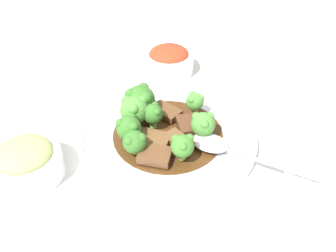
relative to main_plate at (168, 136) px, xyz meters
name	(u,v)px	position (x,y,z in m)	size (l,w,h in m)	color
ground_plane	(168,140)	(0.00, 0.00, -0.01)	(4.00, 4.00, 0.00)	silver
main_plate	(168,136)	(0.00, 0.00, 0.00)	(0.32, 0.32, 0.02)	white
beef_strip_0	(189,125)	(0.04, -0.01, 0.02)	(0.05, 0.06, 0.01)	#56331E
beef_strip_1	(179,141)	(0.00, -0.03, 0.02)	(0.04, 0.06, 0.01)	brown
beef_strip_2	(153,139)	(-0.03, -0.01, 0.02)	(0.06, 0.07, 0.01)	brown
beef_strip_3	(155,155)	(-0.05, -0.05, 0.02)	(0.07, 0.06, 0.02)	brown
beef_strip_4	(166,111)	(0.02, 0.05, 0.01)	(0.05, 0.06, 0.01)	brown
broccoli_floret_0	(134,109)	(-0.04, 0.05, 0.05)	(0.05, 0.05, 0.06)	#8EB756
broccoli_floret_1	(129,127)	(-0.07, 0.01, 0.04)	(0.04, 0.04, 0.05)	#7FA84C
broccoli_floret_2	(135,141)	(-0.07, -0.02, 0.03)	(0.04, 0.04, 0.04)	#8EB756
broccoli_floret_3	(182,146)	(-0.01, -0.07, 0.04)	(0.04, 0.04, 0.05)	#7FA84C
broccoli_floret_4	(153,114)	(-0.01, 0.03, 0.04)	(0.04, 0.04, 0.05)	#8EB756
broccoli_floret_5	(195,101)	(0.07, 0.02, 0.04)	(0.03, 0.03, 0.04)	#8EB756
broccoli_floret_6	(203,124)	(0.05, -0.04, 0.04)	(0.04, 0.04, 0.05)	#7FA84C
broccoli_floret_7	(140,100)	(-0.02, 0.07, 0.05)	(0.06, 0.06, 0.06)	#8EB756
serving_spoon	(219,146)	(0.05, -0.08, 0.02)	(0.14, 0.20, 0.01)	silver
side_bowl_kimchi	(169,60)	(0.12, 0.20, 0.02)	(0.11, 0.11, 0.06)	white
side_bowl_appetizer	(26,161)	(-0.24, 0.05, 0.02)	(0.12, 0.12, 0.06)	white
sauce_dish	(303,177)	(0.14, -0.20, 0.00)	(0.06, 0.06, 0.01)	white
paper_napkin	(273,231)	(0.03, -0.25, -0.01)	(0.12, 0.11, 0.01)	white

